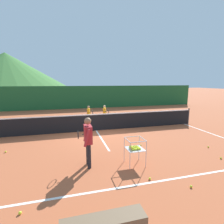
{
  "coord_description": "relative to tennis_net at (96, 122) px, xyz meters",
  "views": [
    {
      "loc": [
        -1.61,
        -9.51,
        2.77
      ],
      "look_at": [
        0.79,
        -0.59,
        1.15
      ],
      "focal_mm": 27.58,
      "sensor_mm": 36.0,
      "label": 1
    }
  ],
  "objects": [
    {
      "name": "line_service_center",
      "position": [
        0.0,
        0.0,
        -0.5
      ],
      "size": [
        0.08,
        6.27,
        0.01
      ],
      "primitive_type": "cube",
      "color": "white",
      "rests_on": "ground"
    },
    {
      "name": "tennis_ball_8",
      "position": [
        1.5,
        -6.05,
        -0.47
      ],
      "size": [
        0.07,
        0.07,
        0.07
      ],
      "primitive_type": "sphere",
      "color": "yellow",
      "rests_on": "ground"
    },
    {
      "name": "student_1",
      "position": [
        0.94,
        1.92,
        0.22
      ],
      "size": [
        0.41,
        0.66,
        1.19
      ],
      "color": "silver",
      "rests_on": "ground"
    },
    {
      "name": "tennis_ball_6",
      "position": [
        0.62,
        -5.41,
        -0.47
      ],
      "size": [
        0.07,
        0.07,
        0.07
      ],
      "primitive_type": "sphere",
      "color": "yellow",
      "rests_on": "ground"
    },
    {
      "name": "tennis_ball_0",
      "position": [
        -4.02,
        -2.18,
        -0.47
      ],
      "size": [
        0.07,
        0.07,
        0.07
      ],
      "primitive_type": "sphere",
      "color": "yellow",
      "rests_on": "ground"
    },
    {
      "name": "instructor",
      "position": [
        -0.98,
        -4.13,
        0.49
      ],
      "size": [
        0.43,
        0.75,
        1.65
      ],
      "color": "black",
      "rests_on": "ground"
    },
    {
      "name": "hill_0",
      "position": [
        -23.55,
        67.49,
        6.45
      ],
      "size": [
        48.36,
        48.36,
        13.9
      ],
      "primitive_type": "cone",
      "color": "#427A38",
      "rests_on": "ground"
    },
    {
      "name": "ground_plane",
      "position": [
        0.0,
        0.0,
        -0.5
      ],
      "size": [
        120.0,
        120.0,
        0.0
      ],
      "primitive_type": "plane",
      "color": "#B25633"
    },
    {
      "name": "tennis_ball_2",
      "position": [
        4.18,
        -3.84,
        -0.47
      ],
      "size": [
        0.07,
        0.07,
        0.07
      ],
      "primitive_type": "sphere",
      "color": "yellow",
      "rests_on": "ground"
    },
    {
      "name": "tennis_ball_1",
      "position": [
        3.76,
        -4.86,
        -0.47
      ],
      "size": [
        0.07,
        0.07,
        0.07
      ],
      "primitive_type": "sphere",
      "color": "yellow",
      "rests_on": "ground"
    },
    {
      "name": "line_baseline_far",
      "position": [
        0.0,
        4.58,
        -0.5
      ],
      "size": [
        11.87,
        0.08,
        0.01
      ],
      "primitive_type": "cube",
      "color": "white",
      "rests_on": "ground"
    },
    {
      "name": "ball_cart",
      "position": [
        0.55,
        -4.42,
        0.08
      ],
      "size": [
        0.58,
        0.58,
        0.9
      ],
      "color": "#B7B7BC",
      "rests_on": "ground"
    },
    {
      "name": "tennis_ball_4",
      "position": [
        1.47,
        -2.92,
        -0.47
      ],
      "size": [
        0.07,
        0.07,
        0.07
      ],
      "primitive_type": "sphere",
      "color": "yellow",
      "rests_on": "ground"
    },
    {
      "name": "tennis_ball_7",
      "position": [
        -2.66,
        -5.89,
        -0.47
      ],
      "size": [
        0.07,
        0.07,
        0.07
      ],
      "primitive_type": "sphere",
      "color": "yellow",
      "rests_on": "ground"
    },
    {
      "name": "tennis_net",
      "position": [
        0.0,
        0.0,
        0.0
      ],
      "size": [
        12.52,
        0.08,
        1.05
      ],
      "color": "#333338",
      "rests_on": "ground"
    },
    {
      "name": "line_sideline_east",
      "position": [
        5.94,
        0.0,
        -0.5
      ],
      "size": [
        0.08,
        10.15,
        0.01
      ],
      "primitive_type": "cube",
      "color": "white",
      "rests_on": "ground"
    },
    {
      "name": "line_baseline_near",
      "position": [
        0.0,
        -5.56,
        -0.5
      ],
      "size": [
        11.87,
        0.08,
        0.01
      ],
      "primitive_type": "cube",
      "color": "white",
      "rests_on": "ground"
    },
    {
      "name": "windscreen_fence",
      "position": [
        0.0,
        8.69,
        0.68
      ],
      "size": [
        26.12,
        0.08,
        2.36
      ],
      "primitive_type": "cube",
      "color": "#1E5B2D",
      "rests_on": "ground"
    },
    {
      "name": "student_0",
      "position": [
        -0.16,
        1.91,
        0.22
      ],
      "size": [
        0.41,
        0.65,
        1.19
      ],
      "color": "black",
      "rests_on": "ground"
    }
  ]
}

